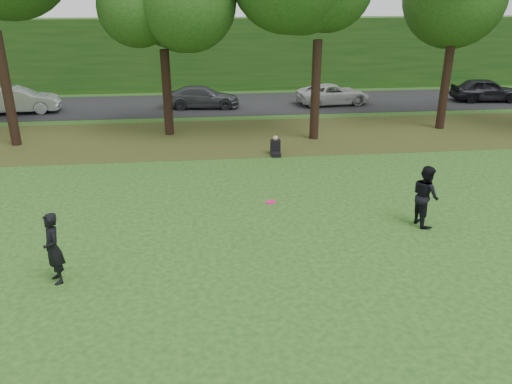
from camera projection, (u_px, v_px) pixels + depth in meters
ground at (266, 274)px, 12.49m from camera, size 120.00×120.00×0.00m
leaf_litter at (231, 137)px, 24.50m from camera, size 60.00×7.00×0.01m
street at (222, 104)px, 31.88m from camera, size 70.00×7.00×0.02m
far_hedge at (217, 54)px, 36.51m from camera, size 70.00×3.00×5.00m
player_left at (53, 248)px, 11.85m from camera, size 0.69×0.78×1.79m
player_right at (425, 196)px, 14.88m from camera, size 0.79×0.97×1.86m
parked_cars at (226, 96)px, 30.68m from camera, size 37.60×2.70×1.51m
frisbee at (271, 202)px, 13.12m from camera, size 0.38×0.38×0.06m
seated_person at (276, 148)px, 21.72m from camera, size 0.45×0.75×0.83m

